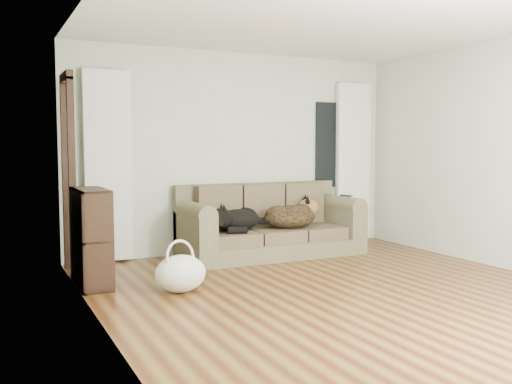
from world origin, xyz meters
name	(u,v)px	position (x,y,z in m)	size (l,w,h in m)	color
floor	(345,293)	(0.00, 0.00, 0.00)	(5.00, 5.00, 0.00)	#401E0B
ceiling	(349,12)	(0.00, 0.00, 2.60)	(5.00, 5.00, 0.00)	white
wall_back	(237,153)	(0.00, 2.50, 1.30)	(4.50, 0.04, 2.60)	beige
wall_left	(99,158)	(-2.25, 0.00, 1.30)	(0.04, 5.00, 2.60)	beige
curtain_left	(108,166)	(-1.70, 2.42, 1.15)	(0.55, 0.08, 2.25)	white
curtain_right	(353,162)	(1.80, 2.42, 1.15)	(0.55, 0.08, 2.25)	white
window_pane	(331,145)	(1.45, 2.47, 1.40)	(0.50, 0.03, 1.20)	black
door_casing	(69,177)	(-2.20, 2.05, 1.05)	(0.07, 0.60, 2.10)	black
sofa	(272,220)	(0.24, 1.97, 0.45)	(2.29, 0.99, 0.94)	brown
dog_black_lab	(235,220)	(-0.27, 1.96, 0.48)	(0.64, 0.45, 0.27)	black
dog_shepherd	(292,217)	(0.49, 1.89, 0.49)	(0.73, 0.52, 0.32)	black
tv_remote	(346,196)	(1.29, 1.85, 0.73)	(0.06, 0.20, 0.02)	black
tote_bag	(181,276)	(-1.38, 0.72, 0.16)	(0.49, 0.38, 0.36)	silver
bookshelf	(91,236)	(-2.09, 1.37, 0.50)	(0.29, 0.77, 0.97)	black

